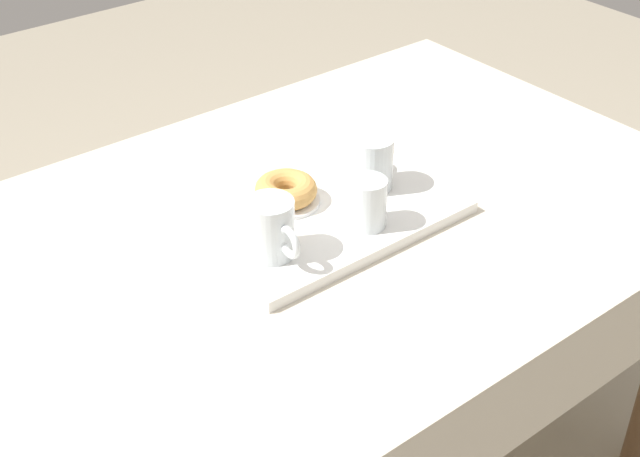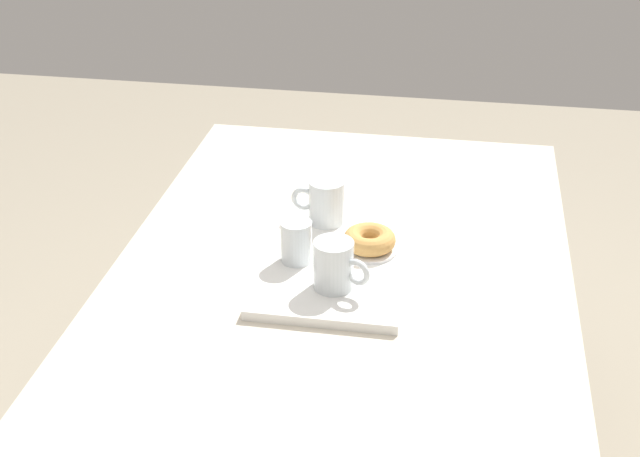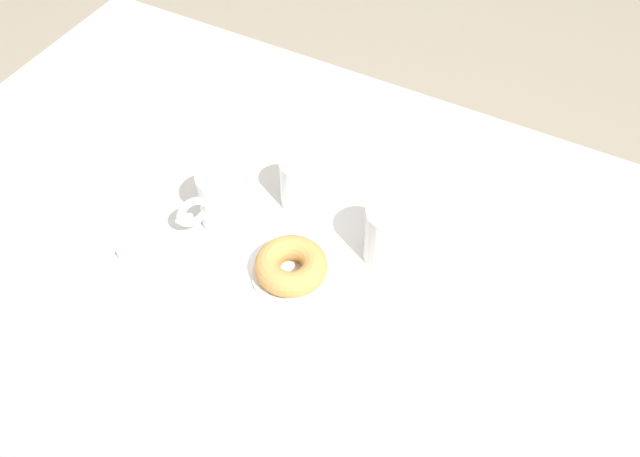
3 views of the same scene
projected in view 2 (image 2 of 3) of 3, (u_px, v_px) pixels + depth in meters
dining_table at (341, 300)px, 1.88m from camera, size 1.42×0.94×0.73m
serving_tray at (337, 261)px, 1.84m from camera, size 0.45×0.29×0.02m
tea_mug_left at (336, 267)px, 1.71m from camera, size 0.08×0.11×0.10m
tea_mug_right at (326, 203)px, 1.95m from camera, size 0.08×0.12×0.10m
water_glass_near at (296, 243)px, 1.80m from camera, size 0.06×0.06×0.09m
donut_plate_left at (369, 249)px, 1.86m from camera, size 0.12×0.12×0.01m
sugar_donut_left at (369, 239)px, 1.84m from camera, size 0.11×0.11×0.04m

